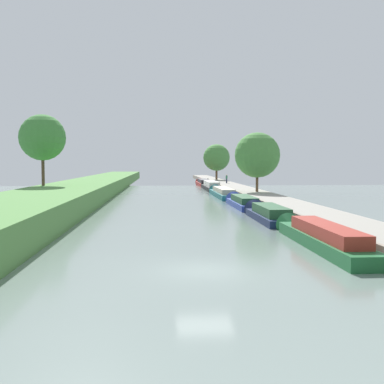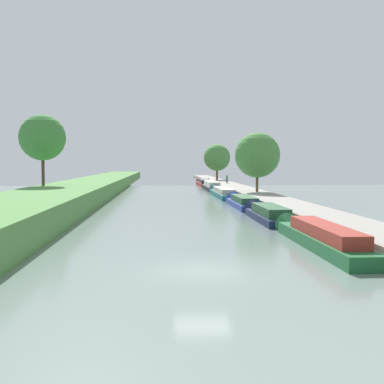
# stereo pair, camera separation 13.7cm
# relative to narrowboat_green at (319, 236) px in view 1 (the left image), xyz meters

# --- Properties ---
(ground_plane) EXTENTS (160.00, 160.00, 0.00)m
(ground_plane) POSITION_rel_narrowboat_green_xyz_m (-7.16, -5.79, -0.59)
(ground_plane) COLOR slate
(narrowboat_green) EXTENTS (1.84, 13.64, 1.94)m
(narrowboat_green) POSITION_rel_narrowboat_green_xyz_m (0.00, 0.00, 0.00)
(narrowboat_green) COLOR #1E6033
(narrowboat_green) RESTS_ON ground_plane
(narrowboat_navy) EXTENTS (2.18, 11.11, 2.07)m
(narrowboat_navy) POSITION_rel_narrowboat_green_xyz_m (-0.15, 13.03, -0.08)
(narrowboat_navy) COLOR #141E42
(narrowboat_navy) RESTS_ON ground_plane
(narrowboat_blue) EXTENTS (2.15, 12.05, 2.04)m
(narrowboat_blue) POSITION_rel_narrowboat_green_xyz_m (-0.18, 25.31, -0.09)
(narrowboat_blue) COLOR #283D93
(narrowboat_blue) RESTS_ON ground_plane
(narrowboat_teal) EXTENTS (2.17, 16.99, 2.06)m
(narrowboat_teal) POSITION_rel_narrowboat_green_xyz_m (-0.35, 41.14, -0.05)
(narrowboat_teal) COLOR #195B60
(narrowboat_teal) RESTS_ON ground_plane
(narrowboat_black) EXTENTS (2.18, 16.46, 2.28)m
(narrowboat_black) POSITION_rel_narrowboat_green_xyz_m (-0.20, 58.21, 0.05)
(narrowboat_black) COLOR black
(narrowboat_black) RESTS_ON ground_plane
(narrowboat_red) EXTENTS (2.15, 16.38, 2.08)m
(narrowboat_red) POSITION_rel_narrowboat_green_xyz_m (-0.12, 74.55, -0.03)
(narrowboat_red) COLOR maroon
(narrowboat_red) RESTS_ON ground_plane
(tree_rightbank_midnear) EXTENTS (6.05, 6.05, 7.96)m
(tree_rightbank_midnear) POSITION_rel_narrowboat_green_xyz_m (3.82, 36.65, 5.25)
(tree_rightbank_midnear) COLOR brown
(tree_rightbank_midnear) RESTS_ON right_towpath
(tree_rightbank_midfar) EXTENTS (6.13, 6.13, 8.17)m
(tree_rightbank_midfar) POSITION_rel_narrowboat_green_xyz_m (3.79, 83.02, 5.42)
(tree_rightbank_midfar) COLOR brown
(tree_rightbank_midfar) RESTS_ON right_towpath
(tree_leftbank_downstream) EXTENTS (5.57, 5.57, 8.59)m
(tree_leftbank_downstream) POSITION_rel_narrowboat_green_xyz_m (-23.32, 32.34, 7.26)
(tree_leftbank_downstream) COLOR #4C3828
(tree_leftbank_downstream) RESTS_ON left_grassy_bank
(person_walking) EXTENTS (0.34, 0.34, 1.66)m
(person_walking) POSITION_rel_narrowboat_green_xyz_m (3.51, 64.01, 1.20)
(person_walking) COLOR #282D42
(person_walking) RESTS_ON right_towpath
(mooring_bollard_far) EXTENTS (0.16, 0.16, 0.45)m
(mooring_bollard_far) POSITION_rel_narrowboat_green_xyz_m (1.67, 81.50, 0.55)
(mooring_bollard_far) COLOR black
(mooring_bollard_far) RESTS_ON right_towpath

